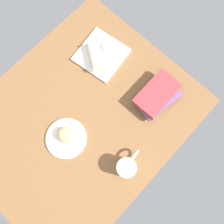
{
  "coord_description": "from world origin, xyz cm",
  "views": [
    {
      "loc": [
        6.57,
        28.15,
        118.74
      ],
      "look_at": [
        -12.84,
        9.97,
        7.0
      ],
      "focal_mm": 38.21,
      "sensor_mm": 36.0,
      "label": 1
    }
  ],
  "objects_px": {
    "breakfast_wrap": "(95,56)",
    "coffee_mug": "(127,167)",
    "scone_pastry": "(65,135)",
    "book_stack": "(157,96)",
    "round_plate": "(66,138)",
    "sauce_cup": "(108,47)",
    "square_plate": "(101,55)"
  },
  "relations": [
    {
      "from": "breakfast_wrap",
      "to": "coffee_mug",
      "type": "height_order",
      "value": "coffee_mug"
    },
    {
      "from": "scone_pastry",
      "to": "book_stack",
      "type": "relative_size",
      "value": 0.36
    },
    {
      "from": "round_plate",
      "to": "breakfast_wrap",
      "type": "height_order",
      "value": "breakfast_wrap"
    },
    {
      "from": "breakfast_wrap",
      "to": "book_stack",
      "type": "xyz_separation_m",
      "value": [
        -0.06,
        0.36,
        -0.01
      ]
    },
    {
      "from": "round_plate",
      "to": "sauce_cup",
      "type": "height_order",
      "value": "sauce_cup"
    },
    {
      "from": "book_stack",
      "to": "round_plate",
      "type": "bearing_deg",
      "value": -21.96
    },
    {
      "from": "square_plate",
      "to": "breakfast_wrap",
      "type": "relative_size",
      "value": 1.58
    },
    {
      "from": "square_plate",
      "to": "sauce_cup",
      "type": "height_order",
      "value": "sauce_cup"
    },
    {
      "from": "coffee_mug",
      "to": "square_plate",
      "type": "bearing_deg",
      "value": -124.79
    },
    {
      "from": "breakfast_wrap",
      "to": "book_stack",
      "type": "height_order",
      "value": "breakfast_wrap"
    },
    {
      "from": "round_plate",
      "to": "breakfast_wrap",
      "type": "relative_size",
      "value": 1.36
    },
    {
      "from": "round_plate",
      "to": "coffee_mug",
      "type": "xyz_separation_m",
      "value": [
        -0.1,
        0.3,
        0.04
      ]
    },
    {
      "from": "book_stack",
      "to": "sauce_cup",
      "type": "bearing_deg",
      "value": -95.66
    },
    {
      "from": "sauce_cup",
      "to": "coffee_mug",
      "type": "xyz_separation_m",
      "value": [
        0.38,
        0.48,
        0.02
      ]
    },
    {
      "from": "sauce_cup",
      "to": "book_stack",
      "type": "xyz_separation_m",
      "value": [
        0.04,
        0.36,
        0.01
      ]
    },
    {
      "from": "round_plate",
      "to": "book_stack",
      "type": "distance_m",
      "value": 0.48
    },
    {
      "from": "scone_pastry",
      "to": "coffee_mug",
      "type": "height_order",
      "value": "coffee_mug"
    },
    {
      "from": "scone_pastry",
      "to": "coffee_mug",
      "type": "relative_size",
      "value": 0.59
    },
    {
      "from": "scone_pastry",
      "to": "round_plate",
      "type": "bearing_deg",
      "value": 35.74
    },
    {
      "from": "scone_pastry",
      "to": "breakfast_wrap",
      "type": "relative_size",
      "value": 0.58
    },
    {
      "from": "round_plate",
      "to": "scone_pastry",
      "type": "height_order",
      "value": "scone_pastry"
    },
    {
      "from": "sauce_cup",
      "to": "breakfast_wrap",
      "type": "bearing_deg",
      "value": -3.37
    },
    {
      "from": "square_plate",
      "to": "book_stack",
      "type": "bearing_deg",
      "value": 92.47
    },
    {
      "from": "round_plate",
      "to": "scone_pastry",
      "type": "distance_m",
      "value": 0.04
    },
    {
      "from": "square_plate",
      "to": "book_stack",
      "type": "relative_size",
      "value": 0.97
    },
    {
      "from": "square_plate",
      "to": "scone_pastry",
      "type": "bearing_deg",
      "value": 22.39
    },
    {
      "from": "round_plate",
      "to": "book_stack",
      "type": "height_order",
      "value": "book_stack"
    },
    {
      "from": "coffee_mug",
      "to": "breakfast_wrap",
      "type": "bearing_deg",
      "value": -121.25
    },
    {
      "from": "book_stack",
      "to": "scone_pastry",
      "type": "bearing_deg",
      "value": -23.15
    },
    {
      "from": "book_stack",
      "to": "square_plate",
      "type": "bearing_deg",
      "value": -87.53
    },
    {
      "from": "sauce_cup",
      "to": "book_stack",
      "type": "bearing_deg",
      "value": 84.34
    },
    {
      "from": "scone_pastry",
      "to": "coffee_mug",
      "type": "distance_m",
      "value": 0.32
    }
  ]
}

